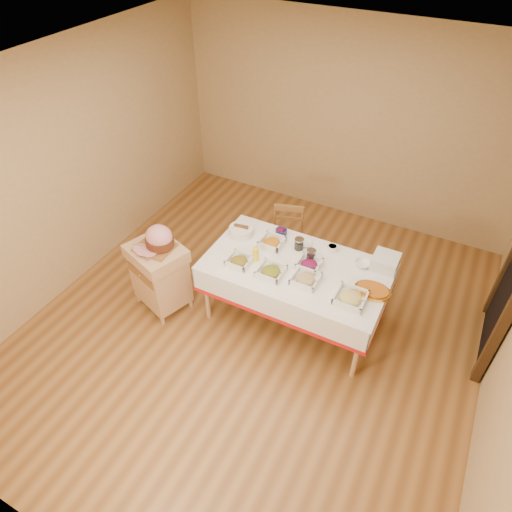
{
  "coord_description": "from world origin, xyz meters",
  "views": [
    {
      "loc": [
        1.5,
        -2.88,
        3.78
      ],
      "look_at": [
        -0.1,
        0.2,
        0.8
      ],
      "focal_mm": 32.0,
      "sensor_mm": 36.0,
      "label": 1
    }
  ],
  "objects_px": {
    "butcher_cart": "(160,273)",
    "mustard_bottle": "(256,254)",
    "dining_table": "(296,278)",
    "ham_on_board": "(159,239)",
    "bread_basket": "(241,231)",
    "brass_platter": "(373,291)",
    "preserve_jar_left": "(299,244)",
    "plate_stack": "(385,262)",
    "dining_chair": "(286,240)",
    "preserve_jar_right": "(311,255)"
  },
  "relations": [
    {
      "from": "preserve_jar_right",
      "to": "plate_stack",
      "type": "height_order",
      "value": "plate_stack"
    },
    {
      "from": "dining_table",
      "to": "butcher_cart",
      "type": "bearing_deg",
      "value": -161.01
    },
    {
      "from": "plate_stack",
      "to": "preserve_jar_right",
      "type": "bearing_deg",
      "value": -161.2
    },
    {
      "from": "mustard_bottle",
      "to": "dining_table",
      "type": "bearing_deg",
      "value": 16.18
    },
    {
      "from": "butcher_cart",
      "to": "mustard_bottle",
      "type": "xyz_separation_m",
      "value": [
        0.98,
        0.36,
        0.39
      ]
    },
    {
      "from": "brass_platter",
      "to": "dining_chair",
      "type": "bearing_deg",
      "value": 148.82
    },
    {
      "from": "butcher_cart",
      "to": "preserve_jar_left",
      "type": "distance_m",
      "value": 1.52
    },
    {
      "from": "bread_basket",
      "to": "dining_chair",
      "type": "bearing_deg",
      "value": 59.55
    },
    {
      "from": "dining_table",
      "to": "preserve_jar_left",
      "type": "distance_m",
      "value": 0.35
    },
    {
      "from": "preserve_jar_left",
      "to": "bread_basket",
      "type": "xyz_separation_m",
      "value": [
        -0.64,
        -0.06,
        -0.01
      ]
    },
    {
      "from": "dining_table",
      "to": "mustard_bottle",
      "type": "xyz_separation_m",
      "value": [
        -0.4,
        -0.12,
        0.25
      ]
    },
    {
      "from": "dining_chair",
      "to": "ham_on_board",
      "type": "xyz_separation_m",
      "value": [
        -0.91,
        -1.15,
        0.49
      ]
    },
    {
      "from": "butcher_cart",
      "to": "preserve_jar_left",
      "type": "relative_size",
      "value": 6.33
    },
    {
      "from": "dining_chair",
      "to": "brass_platter",
      "type": "bearing_deg",
      "value": -31.18
    },
    {
      "from": "plate_stack",
      "to": "brass_platter",
      "type": "bearing_deg",
      "value": -90.22
    },
    {
      "from": "bread_basket",
      "to": "brass_platter",
      "type": "distance_m",
      "value": 1.52
    },
    {
      "from": "preserve_jar_left",
      "to": "brass_platter",
      "type": "relative_size",
      "value": 0.37
    },
    {
      "from": "preserve_jar_left",
      "to": "plate_stack",
      "type": "height_order",
      "value": "plate_stack"
    },
    {
      "from": "dining_table",
      "to": "butcher_cart",
      "type": "height_order",
      "value": "butcher_cart"
    },
    {
      "from": "dining_chair",
      "to": "mustard_bottle",
      "type": "relative_size",
      "value": 4.3
    },
    {
      "from": "dining_chair",
      "to": "ham_on_board",
      "type": "bearing_deg",
      "value": -128.31
    },
    {
      "from": "ham_on_board",
      "to": "bread_basket",
      "type": "distance_m",
      "value": 0.88
    },
    {
      "from": "mustard_bottle",
      "to": "plate_stack",
      "type": "distance_m",
      "value": 1.28
    },
    {
      "from": "ham_on_board",
      "to": "preserve_jar_left",
      "type": "relative_size",
      "value": 3.15
    },
    {
      "from": "dining_table",
      "to": "brass_platter",
      "type": "relative_size",
      "value": 5.25
    },
    {
      "from": "ham_on_board",
      "to": "preserve_jar_left",
      "type": "xyz_separation_m",
      "value": [
        1.25,
        0.7,
        -0.1
      ]
    },
    {
      "from": "dining_chair",
      "to": "bread_basket",
      "type": "relative_size",
      "value": 3.17
    },
    {
      "from": "ham_on_board",
      "to": "dining_table",
      "type": "bearing_deg",
      "value": 18.29
    },
    {
      "from": "butcher_cart",
      "to": "brass_platter",
      "type": "height_order",
      "value": "same"
    },
    {
      "from": "dining_chair",
      "to": "butcher_cart",
      "type": "bearing_deg",
      "value": -128.76
    },
    {
      "from": "ham_on_board",
      "to": "bread_basket",
      "type": "xyz_separation_m",
      "value": [
        0.6,
        0.63,
        -0.11
      ]
    },
    {
      "from": "dining_table",
      "to": "ham_on_board",
      "type": "xyz_separation_m",
      "value": [
        -1.34,
        -0.44,
        0.32
      ]
    },
    {
      "from": "bread_basket",
      "to": "plate_stack",
      "type": "distance_m",
      "value": 1.52
    },
    {
      "from": "dining_table",
      "to": "dining_chair",
      "type": "height_order",
      "value": "dining_chair"
    },
    {
      "from": "dining_table",
      "to": "ham_on_board",
      "type": "height_order",
      "value": "ham_on_board"
    },
    {
      "from": "dining_chair",
      "to": "plate_stack",
      "type": "height_order",
      "value": "plate_stack"
    },
    {
      "from": "dining_chair",
      "to": "preserve_jar_left",
      "type": "bearing_deg",
      "value": -53.73
    },
    {
      "from": "mustard_bottle",
      "to": "bread_basket",
      "type": "xyz_separation_m",
      "value": [
        -0.33,
        0.31,
        -0.04
      ]
    },
    {
      "from": "butcher_cart",
      "to": "mustard_bottle",
      "type": "distance_m",
      "value": 1.11
    },
    {
      "from": "ham_on_board",
      "to": "plate_stack",
      "type": "bearing_deg",
      "value": 21.38
    },
    {
      "from": "mustard_bottle",
      "to": "bread_basket",
      "type": "relative_size",
      "value": 0.74
    },
    {
      "from": "butcher_cart",
      "to": "plate_stack",
      "type": "distance_m",
      "value": 2.35
    },
    {
      "from": "preserve_jar_right",
      "to": "brass_platter",
      "type": "xyz_separation_m",
      "value": [
        0.69,
        -0.16,
        -0.03
      ]
    },
    {
      "from": "preserve_jar_right",
      "to": "bread_basket",
      "type": "bearing_deg",
      "value": 177.29
    },
    {
      "from": "ham_on_board",
      "to": "brass_platter",
      "type": "xyz_separation_m",
      "value": [
        2.11,
        0.43,
        -0.14
      ]
    },
    {
      "from": "dining_table",
      "to": "plate_stack",
      "type": "distance_m",
      "value": 0.9
    },
    {
      "from": "preserve_jar_left",
      "to": "mustard_bottle",
      "type": "distance_m",
      "value": 0.48
    },
    {
      "from": "butcher_cart",
      "to": "preserve_jar_right",
      "type": "xyz_separation_m",
      "value": [
        1.46,
        0.62,
        0.36
      ]
    },
    {
      "from": "dining_table",
      "to": "brass_platter",
      "type": "xyz_separation_m",
      "value": [
        0.78,
        -0.01,
        0.18
      ]
    },
    {
      "from": "dining_table",
      "to": "preserve_jar_right",
      "type": "xyz_separation_m",
      "value": [
        0.09,
        0.15,
        0.22
      ]
    }
  ]
}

